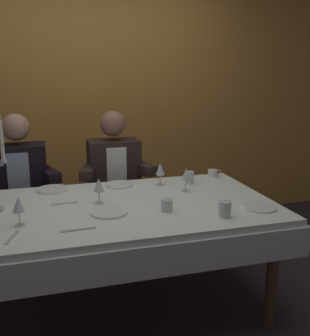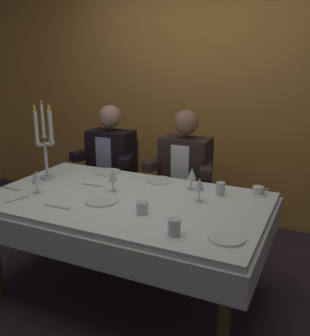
% 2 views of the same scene
% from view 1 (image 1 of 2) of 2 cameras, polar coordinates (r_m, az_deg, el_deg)
% --- Properties ---
extents(ground_plane, '(12.00, 12.00, 0.00)m').
position_cam_1_polar(ground_plane, '(2.88, -4.24, -19.21)').
color(ground_plane, '#302732').
extents(back_wall, '(6.00, 0.12, 2.70)m').
position_cam_1_polar(back_wall, '(4.06, -9.59, 10.54)').
color(back_wall, gold).
rests_on(back_wall, ground_plane).
extents(dining_table, '(1.94, 1.14, 0.74)m').
position_cam_1_polar(dining_table, '(2.60, -4.49, -7.64)').
color(dining_table, white).
rests_on(dining_table, ground_plane).
extents(dinner_plate_0, '(0.23, 0.23, 0.01)m').
position_cam_1_polar(dinner_plate_0, '(2.41, -6.55, -6.20)').
color(dinner_plate_0, white).
rests_on(dinner_plate_0, dining_table).
extents(dinner_plate_1, '(0.20, 0.20, 0.01)m').
position_cam_1_polar(dinner_plate_1, '(2.56, 14.62, -5.40)').
color(dinner_plate_1, white).
rests_on(dinner_plate_1, dining_table).
extents(dinner_plate_2, '(0.21, 0.21, 0.01)m').
position_cam_1_polar(dinner_plate_2, '(2.96, -5.08, -2.37)').
color(dinner_plate_2, white).
rests_on(dinner_plate_2, dining_table).
extents(dinner_plate_3, '(0.22, 0.22, 0.01)m').
position_cam_1_polar(dinner_plate_3, '(2.93, -14.29, -2.95)').
color(dinner_plate_3, white).
rests_on(dinner_plate_3, dining_table).
extents(wine_glass_0, '(0.07, 0.07, 0.16)m').
position_cam_1_polar(wine_glass_0, '(2.30, -18.75, -5.03)').
color(wine_glass_0, silver).
rests_on(wine_glass_0, dining_table).
extents(wine_glass_1, '(0.07, 0.07, 0.16)m').
position_cam_1_polar(wine_glass_1, '(2.79, 4.39, -1.05)').
color(wine_glass_1, silver).
rests_on(wine_glass_1, dining_table).
extents(wine_glass_2, '(0.07, 0.07, 0.16)m').
position_cam_1_polar(wine_glass_2, '(2.94, 0.75, -0.27)').
color(wine_glass_2, silver).
rests_on(wine_glass_2, dining_table).
extents(wine_glass_3, '(0.07, 0.07, 0.16)m').
position_cam_1_polar(wine_glass_3, '(2.56, -7.96, -2.51)').
color(wine_glass_3, silver).
rests_on(wine_glass_3, dining_table).
extents(water_tumbler_0, '(0.06, 0.06, 0.09)m').
position_cam_1_polar(water_tumbler_0, '(3.00, 4.95, -1.36)').
color(water_tumbler_0, silver).
rests_on(water_tumbler_0, dining_table).
extents(water_tumbler_1, '(0.07, 0.07, 0.08)m').
position_cam_1_polar(water_tumbler_1, '(2.42, 1.69, -5.25)').
color(water_tumbler_1, silver).
rests_on(water_tumbler_1, dining_table).
extents(water_tumbler_2, '(0.07, 0.07, 0.09)m').
position_cam_1_polar(water_tumbler_2, '(2.36, 9.86, -5.77)').
color(water_tumbler_2, silver).
rests_on(water_tumbler_2, dining_table).
extents(coffee_cup_0, '(0.13, 0.12, 0.06)m').
position_cam_1_polar(coffee_cup_0, '(3.20, 8.18, -0.84)').
color(coffee_cup_0, white).
rests_on(coffee_cup_0, dining_table).
extents(fork_1, '(0.17, 0.03, 0.01)m').
position_cam_1_polar(fork_1, '(2.62, -12.69, -4.90)').
color(fork_1, '#B7B7BC').
rests_on(fork_1, dining_table).
extents(knife_2, '(0.19, 0.03, 0.01)m').
position_cam_1_polar(knife_2, '(2.20, -10.85, -8.56)').
color(knife_2, '#B7B7BC').
rests_on(knife_2, dining_table).
extents(fork_3, '(0.07, 0.17, 0.01)m').
position_cam_1_polar(fork_3, '(2.19, -19.57, -9.22)').
color(fork_3, '#B7B7BC').
rests_on(fork_3, dining_table).
extents(seated_diner_0, '(0.63, 0.48, 1.24)m').
position_cam_1_polar(seated_diner_0, '(3.36, -18.59, -1.27)').
color(seated_diner_0, brown).
rests_on(seated_diner_0, ground_plane).
extents(seated_diner_1, '(0.63, 0.48, 1.24)m').
position_cam_1_polar(seated_diner_1, '(3.41, -5.85, -0.40)').
color(seated_diner_1, brown).
rests_on(seated_diner_1, ground_plane).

